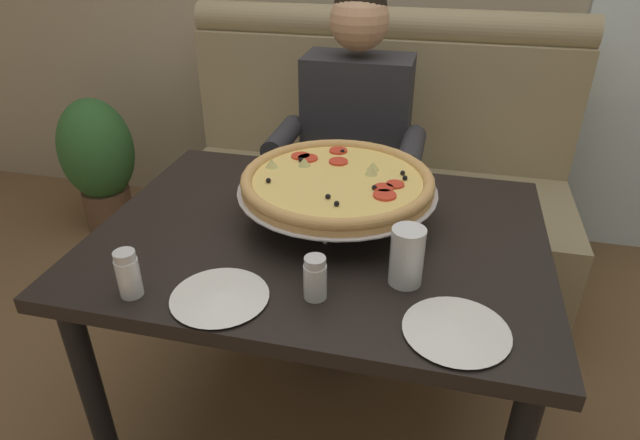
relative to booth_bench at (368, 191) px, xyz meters
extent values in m
plane|color=brown|center=(0.00, -0.91, -0.40)|extent=(16.00, 16.00, 0.00)
cube|color=#998966|center=(0.00, -0.13, -0.17)|extent=(1.68, 0.60, 0.46)
cube|color=#998966|center=(0.00, 0.26, 0.29)|extent=(1.68, 0.18, 0.65)
cylinder|color=#998966|center=(0.00, 0.26, 0.66)|extent=(1.68, 0.14, 0.14)
cube|color=black|center=(0.00, -0.91, 0.31)|extent=(1.19, 0.89, 0.04)
cylinder|color=black|center=(-0.53, -1.29, -0.06)|extent=(0.06, 0.06, 0.69)
cylinder|color=black|center=(-0.53, -0.54, -0.06)|extent=(0.06, 0.06, 0.69)
cylinder|color=black|center=(0.53, -0.54, -0.06)|extent=(0.06, 0.06, 0.69)
cube|color=#2D3342|center=(-0.04, -0.38, 0.14)|extent=(0.34, 0.40, 0.15)
cylinder|color=#2D3342|center=(-0.14, -0.63, -0.17)|extent=(0.11, 0.11, 0.46)
cylinder|color=#2D3342|center=(0.06, -0.63, -0.17)|extent=(0.11, 0.11, 0.46)
cube|color=#2D2D33|center=(-0.04, -0.16, 0.34)|extent=(0.40, 0.22, 0.56)
cylinder|color=#2D2D33|center=(-0.27, -0.38, 0.37)|extent=(0.08, 0.28, 0.08)
cylinder|color=#2D2D33|center=(0.19, -0.38, 0.37)|extent=(0.08, 0.28, 0.08)
sphere|color=tan|center=(-0.04, -0.18, 0.75)|extent=(0.21, 0.21, 0.21)
sphere|color=black|center=(-0.04, -0.17, 0.78)|extent=(0.19, 0.19, 0.19)
cylinder|color=silver|center=(0.03, -0.97, 0.37)|extent=(0.01, 0.01, 0.09)
cylinder|color=silver|center=(-0.10, -0.75, 0.37)|extent=(0.01, 0.01, 0.09)
cylinder|color=silver|center=(0.15, -0.75, 0.37)|extent=(0.01, 0.01, 0.09)
torus|color=silver|center=(0.03, -0.82, 0.41)|extent=(0.30, 0.30, 0.01)
cylinder|color=silver|center=(0.03, -0.82, 0.41)|extent=(0.55, 0.55, 0.00)
cylinder|color=tan|center=(0.03, -0.82, 0.43)|extent=(0.52, 0.52, 0.02)
torus|color=tan|center=(0.03, -0.82, 0.44)|extent=(0.53, 0.53, 0.03)
cylinder|color=#EFCC6B|center=(0.03, -0.82, 0.44)|extent=(0.46, 0.46, 0.01)
cylinder|color=red|center=(0.16, -0.86, 0.45)|extent=(0.05, 0.05, 0.01)
cylinder|color=red|center=(-0.08, -0.71, 0.45)|extent=(0.06, 0.06, 0.01)
cylinder|color=red|center=(-0.11, -0.70, 0.45)|extent=(0.05, 0.05, 0.01)
cylinder|color=red|center=(-0.01, -0.64, 0.45)|extent=(0.05, 0.05, 0.01)
cylinder|color=red|center=(0.01, -0.72, 0.45)|extent=(0.06, 0.06, 0.01)
cylinder|color=red|center=(0.18, -0.83, 0.45)|extent=(0.05, 0.05, 0.01)
cylinder|color=red|center=(0.17, -0.90, 0.45)|extent=(0.06, 0.06, 0.01)
sphere|color=black|center=(0.20, -0.76, 0.45)|extent=(0.01, 0.01, 0.01)
sphere|color=black|center=(0.13, -0.87, 0.45)|extent=(0.01, 0.01, 0.01)
sphere|color=black|center=(0.21, -0.79, 0.45)|extent=(0.01, 0.01, 0.01)
sphere|color=black|center=(0.01, -0.65, 0.45)|extent=(0.01, 0.01, 0.01)
sphere|color=black|center=(-0.10, -0.74, 0.45)|extent=(0.01, 0.01, 0.01)
sphere|color=black|center=(0.03, -0.94, 0.45)|extent=(0.01, 0.01, 0.01)
sphere|color=black|center=(-0.15, -0.89, 0.45)|extent=(0.01, 0.01, 0.01)
sphere|color=black|center=(0.06, -0.98, 0.45)|extent=(0.01, 0.01, 0.01)
cone|color=#CCC675|center=(0.11, -0.74, 0.46)|extent=(0.04, 0.04, 0.02)
cone|color=#CCC675|center=(0.11, -0.78, 0.46)|extent=(0.04, 0.04, 0.02)
cone|color=#CCC675|center=(-0.17, -0.79, 0.46)|extent=(0.04, 0.04, 0.02)
cone|color=#CCC675|center=(-0.08, -0.76, 0.46)|extent=(0.04, 0.04, 0.02)
cylinder|color=white|center=(-0.35, -1.28, 0.37)|extent=(0.05, 0.05, 0.09)
cylinder|color=silver|center=(-0.35, -1.28, 0.35)|extent=(0.04, 0.04, 0.05)
cylinder|color=silver|center=(-0.35, -1.28, 0.43)|extent=(0.05, 0.05, 0.02)
cylinder|color=white|center=(0.06, -1.19, 0.37)|extent=(0.05, 0.05, 0.08)
cylinder|color=#4C6633|center=(0.06, -1.19, 0.36)|extent=(0.04, 0.04, 0.06)
cylinder|color=silver|center=(0.06, -1.19, 0.42)|extent=(0.05, 0.05, 0.02)
cylinder|color=white|center=(0.37, -1.24, 0.33)|extent=(0.16, 0.16, 0.01)
cone|color=white|center=(0.37, -1.24, 0.34)|extent=(0.22, 0.22, 0.01)
cylinder|color=white|center=(-0.15, -1.25, 0.33)|extent=(0.15, 0.15, 0.01)
cone|color=white|center=(-0.15, -1.25, 0.34)|extent=(0.22, 0.22, 0.01)
cylinder|color=silver|center=(0.25, -1.09, 0.40)|extent=(0.08, 0.08, 0.14)
cylinder|color=white|center=(0.25, -1.09, 0.37)|extent=(0.07, 0.07, 0.08)
cylinder|color=black|center=(1.38, 1.20, -0.18)|extent=(0.02, 0.02, 0.44)
cylinder|color=brown|center=(-1.38, 0.05, -0.29)|extent=(0.24, 0.24, 0.22)
ellipsoid|color=#336B33|center=(-1.38, 0.05, 0.04)|extent=(0.36, 0.36, 0.52)
camera|label=1|loc=(0.29, -2.13, 1.08)|focal=30.34mm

